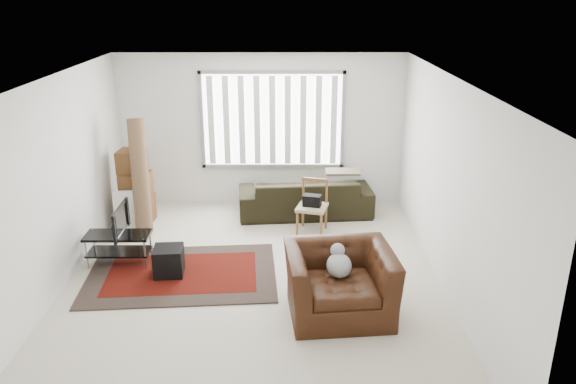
# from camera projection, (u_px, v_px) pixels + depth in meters

# --- Properties ---
(room) EXTENTS (6.00, 6.02, 2.71)m
(room) POSITION_uv_depth(u_px,v_px,m) (256.00, 146.00, 7.39)
(room) COLOR beige
(room) RESTS_ON ground
(persian_rug) EXTENTS (2.67, 1.88, 0.02)m
(persian_rug) POSITION_uv_depth(u_px,v_px,m) (182.00, 274.00, 7.73)
(persian_rug) COLOR black
(persian_rug) RESTS_ON ground
(tv_stand) EXTENTS (0.91, 0.41, 0.45)m
(tv_stand) POSITION_uv_depth(u_px,v_px,m) (118.00, 242.00, 7.95)
(tv_stand) COLOR black
(tv_stand) RESTS_ON ground
(tv) EXTENTS (0.10, 0.74, 0.42)m
(tv) POSITION_uv_depth(u_px,v_px,m) (116.00, 220.00, 7.83)
(tv) COLOR black
(tv) RESTS_ON tv_stand
(subwoofer) EXTENTS (0.42, 0.42, 0.39)m
(subwoofer) POSITION_uv_depth(u_px,v_px,m) (169.00, 261.00, 7.65)
(subwoofer) COLOR black
(subwoofer) RESTS_ON persian_rug
(moving_boxes) EXTENTS (0.54, 0.51, 1.25)m
(moving_boxes) POSITION_uv_depth(u_px,v_px,m) (136.00, 190.00, 9.28)
(moving_boxes) COLOR brown
(moving_boxes) RESTS_ON ground
(white_flatpack) EXTENTS (0.54, 0.25, 0.67)m
(white_flatpack) POSITION_uv_depth(u_px,v_px,m) (131.00, 211.00, 9.05)
(white_flatpack) COLOR silver
(white_flatpack) RESTS_ON ground
(rolled_rug) EXTENTS (0.45, 0.82, 1.81)m
(rolled_rug) POSITION_uv_depth(u_px,v_px,m) (140.00, 176.00, 8.92)
(rolled_rug) COLOR brown
(rolled_rug) RESTS_ON ground
(sofa) EXTENTS (2.35, 1.17, 0.87)m
(sofa) POSITION_uv_depth(u_px,v_px,m) (305.00, 190.00, 9.67)
(sofa) COLOR black
(sofa) RESTS_ON ground
(side_chair) EXTENTS (0.56, 0.56, 0.85)m
(side_chair) POSITION_uv_depth(u_px,v_px,m) (312.00, 204.00, 8.95)
(side_chair) COLOR #9A8265
(side_chair) RESTS_ON ground
(armchair) EXTENTS (1.36, 1.21, 0.93)m
(armchair) POSITION_uv_depth(u_px,v_px,m) (340.00, 278.00, 6.68)
(armchair) COLOR black
(armchair) RESTS_ON ground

